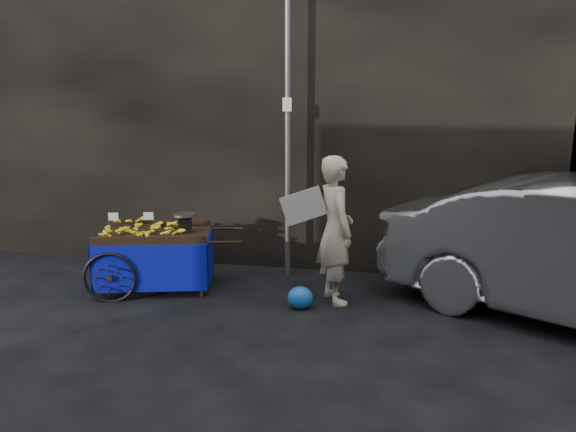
# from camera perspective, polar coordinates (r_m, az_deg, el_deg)

# --- Properties ---
(ground) EXTENTS (80.00, 80.00, 0.00)m
(ground) POSITION_cam_1_polar(r_m,az_deg,el_deg) (6.98, -4.48, -9.16)
(ground) COLOR black
(ground) RESTS_ON ground
(building_wall) EXTENTS (13.50, 2.00, 5.00)m
(building_wall) POSITION_cam_1_polar(r_m,az_deg,el_deg) (8.94, 2.16, 12.12)
(building_wall) COLOR black
(building_wall) RESTS_ON ground
(street_pole) EXTENTS (0.12, 0.10, 4.00)m
(street_pole) POSITION_cam_1_polar(r_m,az_deg,el_deg) (7.70, -0.02, 8.34)
(street_pole) COLOR slate
(street_pole) RESTS_ON ground
(banana_cart) EXTENTS (2.14, 1.34, 1.08)m
(banana_cart) POSITION_cam_1_polar(r_m,az_deg,el_deg) (7.61, -13.73, -2.35)
(banana_cart) COLOR black
(banana_cart) RESTS_ON ground
(vendor) EXTENTS (1.01, 0.80, 1.83)m
(vendor) POSITION_cam_1_polar(r_m,az_deg,el_deg) (6.90, 4.82, -1.40)
(vendor) COLOR #C9AF96
(vendor) RESTS_ON ground
(plastic_bag) EXTENTS (0.31, 0.25, 0.28)m
(plastic_bag) POSITION_cam_1_polar(r_m,az_deg,el_deg) (6.85, 1.25, -8.30)
(plastic_bag) COLOR #175DB3
(plastic_bag) RESTS_ON ground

